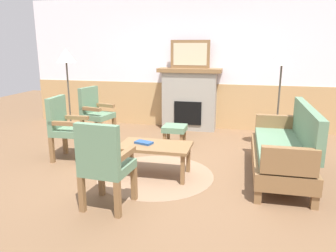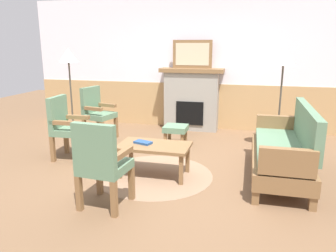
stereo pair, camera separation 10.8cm
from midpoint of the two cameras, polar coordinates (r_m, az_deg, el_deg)
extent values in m
plane|color=brown|center=(4.77, -1.60, -7.42)|extent=(14.00, 14.00, 0.00)
cube|color=white|center=(7.00, 3.74, 10.77)|extent=(7.20, 0.12, 2.70)
cube|color=tan|center=(7.04, 3.54, 3.60)|extent=(7.20, 0.02, 0.95)
cube|color=gray|center=(6.84, 3.30, 4.37)|extent=(1.10, 0.36, 1.20)
cube|color=black|center=(6.69, 3.00, 2.24)|extent=(0.56, 0.02, 0.48)
cube|color=brown|center=(6.76, 3.38, 9.72)|extent=(1.30, 0.44, 0.08)
cube|color=brown|center=(6.74, 3.42, 12.43)|extent=(0.80, 0.03, 0.56)
cube|color=beige|center=(6.73, 3.39, 12.43)|extent=(0.68, 0.01, 0.44)
cube|color=brown|center=(5.45, 14.24, -4.20)|extent=(0.08, 0.08, 0.16)
cube|color=brown|center=(3.89, 14.65, -11.81)|extent=(0.08, 0.08, 0.16)
cube|color=brown|center=(5.50, 20.51, -4.50)|extent=(0.08, 0.08, 0.16)
cube|color=brown|center=(3.96, 23.54, -12.07)|extent=(0.08, 0.08, 0.16)
cube|color=brown|center=(4.62, 18.28, -5.45)|extent=(0.70, 1.80, 0.20)
cube|color=#5B7F60|center=(4.57, 18.43, -3.56)|extent=(0.60, 1.70, 0.12)
cube|color=#5B7F60|center=(4.53, 22.50, 0.01)|extent=(0.10, 1.70, 0.50)
cube|color=brown|center=(5.36, 17.73, 0.25)|extent=(0.60, 0.10, 0.30)
cube|color=brown|center=(3.73, 19.70, -5.81)|extent=(0.60, 0.10, 0.30)
cube|color=brown|center=(4.40, -9.03, -6.68)|extent=(0.05, 0.05, 0.40)
cube|color=brown|center=(4.18, 1.84, -7.68)|extent=(0.05, 0.05, 0.40)
cube|color=brown|center=(4.79, -7.08, -4.89)|extent=(0.05, 0.05, 0.40)
cube|color=brown|center=(4.58, 2.90, -5.69)|extent=(0.05, 0.05, 0.40)
cube|color=brown|center=(4.40, -2.97, -3.52)|extent=(0.96, 0.56, 0.04)
cylinder|color=#896B51|center=(4.54, -2.91, -8.54)|extent=(1.60, 1.60, 0.01)
cube|color=navy|center=(4.44, -4.95, -2.91)|extent=(0.27, 0.20, 0.03)
cube|color=brown|center=(5.69, -1.16, -2.45)|extent=(0.05, 0.05, 0.26)
cube|color=brown|center=(5.63, 1.81, -2.64)|extent=(0.05, 0.05, 0.26)
cube|color=brown|center=(5.97, -0.46, -1.66)|extent=(0.05, 0.05, 0.26)
cube|color=brown|center=(5.91, 2.37, -1.83)|extent=(0.05, 0.05, 0.26)
cube|color=#5B7F60|center=(5.75, 0.64, -0.41)|extent=(0.40, 0.40, 0.10)
cube|color=brown|center=(5.42, -14.16, -2.96)|extent=(0.06, 0.06, 0.40)
cube|color=brown|center=(5.06, -16.08, -4.31)|extent=(0.06, 0.06, 0.40)
cube|color=brown|center=(5.60, -18.09, -2.68)|extent=(0.06, 0.06, 0.40)
cube|color=brown|center=(5.26, -20.21, -3.95)|extent=(0.06, 0.06, 0.40)
cube|color=#5B7F60|center=(5.26, -17.33, -0.86)|extent=(0.50, 0.50, 0.10)
cube|color=#5B7F60|center=(5.30, -19.48, 2.29)|extent=(0.10, 0.48, 0.48)
cube|color=brown|center=(5.40, -16.48, 1.43)|extent=(0.44, 0.09, 0.06)
cube|color=brown|center=(5.05, -18.52, 0.43)|extent=(0.44, 0.09, 0.06)
cube|color=brown|center=(6.34, -9.84, -0.28)|extent=(0.07, 0.07, 0.40)
cube|color=brown|center=(6.02, -12.17, -1.16)|extent=(0.07, 0.07, 0.40)
cube|color=brown|center=(6.59, -12.81, 0.12)|extent=(0.07, 0.07, 0.40)
cube|color=brown|center=(6.28, -15.19, -0.71)|extent=(0.07, 0.07, 0.40)
cube|color=#5B7F60|center=(6.25, -12.62, 1.73)|extent=(0.58, 0.58, 0.10)
cube|color=#5B7F60|center=(6.32, -14.19, 4.45)|extent=(0.19, 0.49, 0.48)
cube|color=brown|center=(6.37, -11.56, 3.58)|extent=(0.44, 0.17, 0.06)
cube|color=brown|center=(6.06, -13.91, 2.92)|extent=(0.44, 0.17, 0.06)
cube|color=brown|center=(4.00, -12.33, -9.05)|extent=(0.06, 0.06, 0.40)
cube|color=brown|center=(3.81, -6.77, -9.97)|extent=(0.06, 0.06, 0.40)
cube|color=brown|center=(3.67, -15.66, -11.39)|extent=(0.06, 0.06, 0.40)
cube|color=brown|center=(3.47, -9.71, -12.58)|extent=(0.06, 0.06, 0.40)
cube|color=#5B7F60|center=(3.64, -11.31, -7.11)|extent=(0.52, 0.52, 0.10)
cube|color=#5B7F60|center=(3.38, -13.18, -3.65)|extent=(0.49, 0.12, 0.48)
cube|color=brown|center=(3.68, -14.23, -4.21)|extent=(0.11, 0.44, 0.06)
cube|color=brown|center=(3.49, -8.48, -4.94)|extent=(0.11, 0.44, 0.06)
cylinder|color=#332D28|center=(5.86, 17.65, -3.83)|extent=(0.24, 0.24, 0.03)
cylinder|color=#4C473D|center=(5.69, 18.18, 3.05)|extent=(0.03, 0.03, 1.40)
cone|color=silver|center=(5.60, 18.83, 11.36)|extent=(0.36, 0.36, 0.25)
cylinder|color=#332D28|center=(6.65, -16.93, -1.67)|extent=(0.24, 0.24, 0.03)
cylinder|color=#4C473D|center=(6.50, -17.37, 4.41)|extent=(0.03, 0.03, 1.40)
cone|color=silver|center=(6.43, -17.91, 11.68)|extent=(0.36, 0.36, 0.25)
camera|label=1|loc=(0.05, -90.63, -0.16)|focal=34.83mm
camera|label=2|loc=(0.05, 89.37, 0.16)|focal=34.83mm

